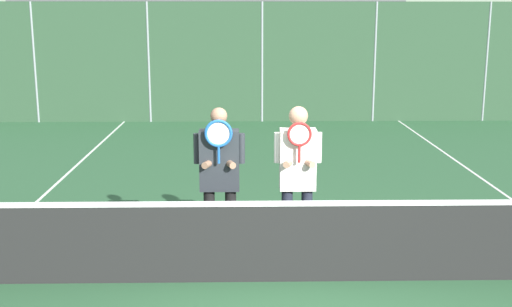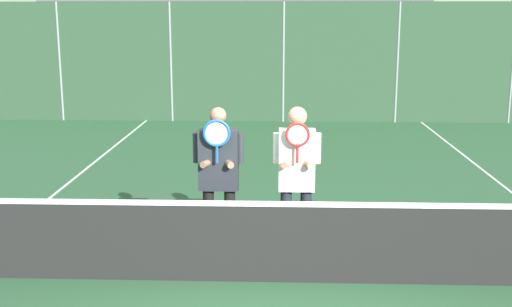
% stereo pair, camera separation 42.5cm
% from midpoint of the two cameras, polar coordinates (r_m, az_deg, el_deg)
% --- Properties ---
extents(ground_plane, '(120.00, 120.00, 0.00)m').
position_cam_midpoint_polar(ground_plane, '(7.19, 1.31, -11.31)').
color(ground_plane, '#2D5B38').
extents(hill_distant, '(106.80, 59.34, 20.77)m').
position_cam_midpoint_polar(hill_distant, '(56.76, -0.85, 9.46)').
color(hill_distant, slate).
rests_on(hill_distant, ground_plane).
extents(clubhouse_building, '(13.70, 5.50, 3.32)m').
position_cam_midpoint_polar(clubhouse_building, '(25.38, -4.45, 9.61)').
color(clubhouse_building, beige).
rests_on(clubhouse_building, ground_plane).
extents(fence_back, '(18.23, 0.06, 3.19)m').
position_cam_midpoint_polar(fence_back, '(17.32, -0.17, 8.08)').
color(fence_back, gray).
rests_on(fence_back, ground_plane).
extents(tennis_net, '(10.08, 0.09, 1.02)m').
position_cam_midpoint_polar(tennis_net, '(7.02, 1.33, -7.75)').
color(tennis_net, gray).
rests_on(tennis_net, ground_plane).
extents(court_line_left_sideline, '(0.05, 16.00, 0.01)m').
position_cam_midpoint_polar(court_line_left_sideline, '(10.59, -20.19, -4.23)').
color(court_line_left_sideline, white).
rests_on(court_line_left_sideline, ground_plane).
extents(player_leftmost, '(0.59, 0.34, 1.85)m').
position_cam_midpoint_polar(player_leftmost, '(7.41, -4.90, -1.78)').
color(player_leftmost, black).
rests_on(player_leftmost, ground_plane).
extents(player_center_left, '(0.55, 0.34, 1.86)m').
position_cam_midpoint_polar(player_center_left, '(7.38, 2.08, -1.70)').
color(player_center_left, '#232838').
rests_on(player_center_left, ground_plane).
extents(car_far_left, '(4.77, 2.03, 1.68)m').
position_cam_midpoint_polar(car_far_left, '(20.55, -14.60, 6.33)').
color(car_far_left, slate).
rests_on(car_far_left, ground_plane).
extents(car_left_of_center, '(4.69, 1.98, 1.77)m').
position_cam_midpoint_polar(car_left_of_center, '(20.07, 0.76, 6.71)').
color(car_left_of_center, slate).
rests_on(car_left_of_center, ground_plane).
extents(car_center, '(4.74, 2.03, 1.83)m').
position_cam_midpoint_polar(car_center, '(20.74, 15.98, 6.48)').
color(car_center, '#B2B7BC').
rests_on(car_center, ground_plane).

